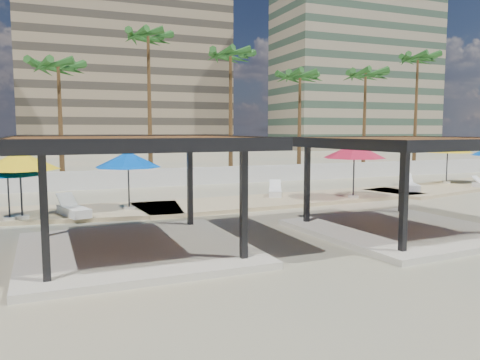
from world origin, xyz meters
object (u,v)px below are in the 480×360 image
object	(u,v)px
lounger_d	(409,186)
pavilion_west	(134,184)
lounger_b	(275,192)
pavilion_central	(403,176)
lounger_a	(73,210)
umbrella_c	(354,151)
umbrella_a	(7,168)

from	to	relation	value
lounger_d	pavilion_west	bearing A→B (deg)	142.82
lounger_b	lounger_d	size ratio (longest dim) A/B	0.86
pavilion_central	lounger_a	distance (m)	13.32
umbrella_c	lounger_a	world-z (taller)	umbrella_c
umbrella_c	lounger_d	xyz separation A→B (m)	(5.20, 1.67, -2.27)
pavilion_west	umbrella_a	distance (m)	7.46
pavilion_west	lounger_a	xyz separation A→B (m)	(-1.55, 6.37, -1.74)
umbrella_a	lounger_d	bearing A→B (deg)	4.42
pavilion_central	lounger_a	xyz separation A→B (m)	(-11.09, 7.18, -1.70)
pavilion_central	lounger_d	xyz separation A→B (m)	(8.13, 8.79, -1.69)
lounger_a	lounger_b	bearing A→B (deg)	-95.36
pavilion_central	lounger_a	size ratio (longest dim) A/B	3.13
umbrella_a	umbrella_c	size ratio (longest dim) A/B	1.01
umbrella_c	pavilion_west	bearing A→B (deg)	-153.17
pavilion_central	lounger_d	size ratio (longest dim) A/B	3.02
lounger_b	umbrella_a	bearing A→B (deg)	126.13
umbrella_c	lounger_b	bearing A→B (deg)	145.16
pavilion_central	lounger_a	bearing A→B (deg)	142.51
umbrella_a	lounger_d	distance (m)	21.79
lounger_a	lounger_b	world-z (taller)	lounger_a
pavilion_west	lounger_a	world-z (taller)	pavilion_west
pavilion_central	umbrella_a	bearing A→B (deg)	147.63
umbrella_c	lounger_a	size ratio (longest dim) A/B	1.44
lounger_a	lounger_d	world-z (taller)	lounger_d
pavilion_west	umbrella_c	size ratio (longest dim) A/B	2.11
pavilion_west	pavilion_central	bearing A→B (deg)	-6.08
pavilion_central	pavilion_west	world-z (taller)	pavilion_west
pavilion_central	lounger_d	bearing A→B (deg)	42.69
pavilion_central	umbrella_a	xyz separation A→B (m)	(-13.51, 7.12, 0.19)
umbrella_a	lounger_d	world-z (taller)	umbrella_a
lounger_a	lounger_d	bearing A→B (deg)	-102.99
pavilion_west	lounger_d	size ratio (longest dim) A/B	2.92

